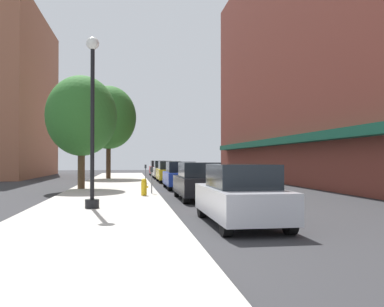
{
  "coord_description": "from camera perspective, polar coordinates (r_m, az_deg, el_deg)",
  "views": [
    {
      "loc": [
        1.04,
        -6.8,
        1.79
      ],
      "look_at": [
        4.73,
        17.68,
        2.15
      ],
      "focal_mm": 37.96,
      "sensor_mm": 36.0,
      "label": 1
    }
  ],
  "objects": [
    {
      "name": "fire_hydrant",
      "position": [
        18.98,
        -6.76,
        -4.68
      ],
      "size": [
        0.33,
        0.26,
        0.79
      ],
      "color": "gold",
      "rests_on": "sidewalk_slab"
    },
    {
      "name": "building_right_brick",
      "position": [
        33.02,
        17.21,
        13.48
      ],
      "size": [
        6.8,
        40.0,
        19.91
      ],
      "color": "brown",
      "rests_on": "ground"
    },
    {
      "name": "tree_mid",
      "position": [
        36.68,
        -11.64,
        4.96
      ],
      "size": [
        4.85,
        4.85,
        8.17
      ],
      "color": "#422D1E",
      "rests_on": "sidewalk_slab"
    },
    {
      "name": "ground_plane",
      "position": [
        25.04,
        -1.77,
        -4.94
      ],
      "size": [
        90.0,
        90.0,
        0.0
      ],
      "primitive_type": "plane",
      "color": "#2D2D30"
    },
    {
      "name": "parking_meter_near",
      "position": [
        28.49,
        -6.55,
        -2.53
      ],
      "size": [
        0.14,
        0.09,
        1.31
      ],
      "color": "slate",
      "rests_on": "sidewalk_slab"
    },
    {
      "name": "tree_near",
      "position": [
        24.22,
        -15.26,
        5.1
      ],
      "size": [
        4.01,
        4.01,
        6.49
      ],
      "color": "#4C3823",
      "rests_on": "sidewalk_slab"
    },
    {
      "name": "car_black",
      "position": [
        18.05,
        0.88,
        -3.96
      ],
      "size": [
        1.8,
        4.3,
        1.66
      ],
      "rotation": [
        0.0,
        0.0,
        -0.02
      ],
      "color": "black",
      "rests_on": "ground"
    },
    {
      "name": "sidewalk_slab",
      "position": [
        25.88,
        -10.9,
        -4.66
      ],
      "size": [
        4.8,
        50.0,
        0.12
      ],
      "primitive_type": "cube",
      "color": "#B7B2A8",
      "rests_on": "ground"
    },
    {
      "name": "car_red",
      "position": [
        44.62,
        -4.78,
        -2.1
      ],
      "size": [
        1.8,
        4.3,
        1.66
      ],
      "rotation": [
        0.0,
        0.0,
        -0.02
      ],
      "color": "black",
      "rests_on": "ground"
    },
    {
      "name": "car_blue",
      "position": [
        24.66,
        -1.68,
        -3.12
      ],
      "size": [
        1.8,
        4.3,
        1.66
      ],
      "rotation": [
        0.0,
        0.0,
        -0.0
      ],
      "color": "black",
      "rests_on": "ground"
    },
    {
      "name": "car_yellow",
      "position": [
        31.92,
        -3.26,
        -2.6
      ],
      "size": [
        1.8,
        4.3,
        1.66
      ],
      "rotation": [
        0.0,
        0.0,
        -0.03
      ],
      "color": "black",
      "rests_on": "ground"
    },
    {
      "name": "lamppost",
      "position": [
        14.42,
        -13.82,
        4.8
      ],
      "size": [
        0.48,
        0.48,
        5.9
      ],
      "color": "black",
      "rests_on": "sidewalk_slab"
    },
    {
      "name": "car_white",
      "position": [
        38.15,
        -4.13,
        -2.31
      ],
      "size": [
        1.8,
        4.3,
        1.66
      ],
      "rotation": [
        0.0,
        0.0,
        0.0
      ],
      "color": "black",
      "rests_on": "ground"
    },
    {
      "name": "car_silver",
      "position": [
        11.2,
        6.83,
        -5.86
      ],
      "size": [
        1.8,
        4.3,
        1.66
      ],
      "rotation": [
        0.0,
        0.0,
        -0.02
      ],
      "color": "black",
      "rests_on": "ground"
    },
    {
      "name": "building_far_background",
      "position": [
        45.89,
        -23.92,
        7.43
      ],
      "size": [
        6.8,
        18.0,
        16.71
      ],
      "color": "#9E6047",
      "rests_on": "ground"
    },
    {
      "name": "parking_meter_far",
      "position": [
        20.08,
        -5.69,
        -3.24
      ],
      "size": [
        0.14,
        0.09,
        1.31
      ],
      "color": "slate",
      "rests_on": "sidewalk_slab"
    }
  ]
}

